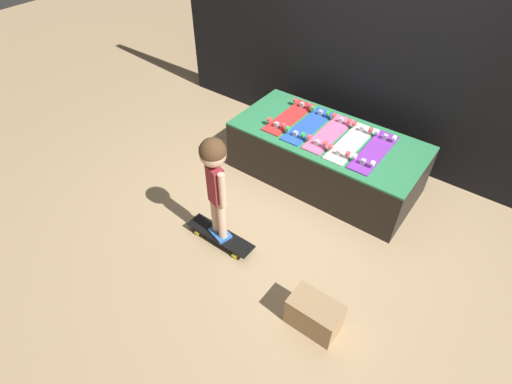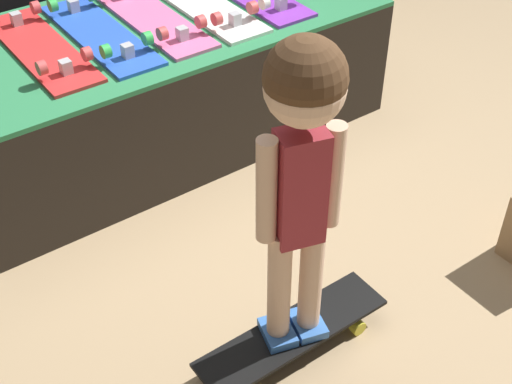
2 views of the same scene
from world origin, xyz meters
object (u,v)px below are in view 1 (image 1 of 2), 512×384
(skateboard_pink_on_rack, at_px, (329,133))
(skateboard_white_on_rack, at_px, (350,142))
(skateboard_on_floor, at_px, (220,236))
(skateboard_red_on_rack, at_px, (290,116))
(storage_box, at_px, (314,314))
(child, at_px, (215,173))
(skateboard_blue_on_rack, at_px, (308,125))
(skateboard_purple_on_rack, at_px, (374,151))

(skateboard_pink_on_rack, height_order, skateboard_white_on_rack, same)
(skateboard_on_floor, bearing_deg, skateboard_red_on_rack, 97.74)
(skateboard_white_on_rack, xyz_separation_m, storage_box, (0.56, -1.54, -0.44))
(skateboard_white_on_rack, relative_size, skateboard_on_floor, 1.09)
(skateboard_white_on_rack, bearing_deg, child, -111.86)
(skateboard_blue_on_rack, height_order, skateboard_white_on_rack, same)
(skateboard_pink_on_rack, xyz_separation_m, storage_box, (0.80, -1.56, -0.44))
(child, bearing_deg, skateboard_blue_on_rack, 103.66)
(skateboard_red_on_rack, xyz_separation_m, storage_box, (1.29, -1.58, -0.44))
(skateboard_white_on_rack, relative_size, storage_box, 1.88)
(skateboard_red_on_rack, xyz_separation_m, skateboard_blue_on_rack, (0.24, -0.02, 0.00))
(skateboard_pink_on_rack, relative_size, child, 0.71)
(skateboard_purple_on_rack, bearing_deg, child, -120.05)
(skateboard_red_on_rack, xyz_separation_m, skateboard_white_on_rack, (0.72, -0.04, 0.00))
(storage_box, bearing_deg, skateboard_red_on_rack, 129.18)
(skateboard_pink_on_rack, bearing_deg, skateboard_blue_on_rack, -179.88)
(skateboard_blue_on_rack, xyz_separation_m, skateboard_purple_on_rack, (0.72, -0.01, 0.00))
(skateboard_on_floor, xyz_separation_m, storage_box, (1.10, -0.21, 0.06))
(skateboard_pink_on_rack, distance_m, skateboard_on_floor, 1.47)
(skateboard_on_floor, height_order, child, child)
(skateboard_pink_on_rack, xyz_separation_m, skateboard_purple_on_rack, (0.48, -0.01, 0.00))
(skateboard_blue_on_rack, relative_size, skateboard_on_floor, 1.09)
(skateboard_red_on_rack, height_order, skateboard_white_on_rack, same)
(skateboard_red_on_rack, distance_m, skateboard_blue_on_rack, 0.24)
(skateboard_white_on_rack, height_order, child, child)
(skateboard_blue_on_rack, bearing_deg, skateboard_purple_on_rack, -0.65)
(skateboard_white_on_rack, bearing_deg, skateboard_blue_on_rack, 178.18)
(skateboard_blue_on_rack, relative_size, child, 0.71)
(skateboard_on_floor, bearing_deg, skateboard_pink_on_rack, 77.68)
(skateboard_purple_on_rack, bearing_deg, skateboard_pink_on_rack, 178.97)
(child, relative_size, storage_box, 2.66)
(skateboard_purple_on_rack, bearing_deg, skateboard_red_on_rack, 178.19)
(skateboard_pink_on_rack, xyz_separation_m, skateboard_white_on_rack, (0.24, -0.02, 0.00))
(skateboard_red_on_rack, relative_size, child, 0.71)
(skateboard_red_on_rack, bearing_deg, skateboard_white_on_rack, -2.97)
(child, distance_m, storage_box, 1.31)
(skateboard_white_on_rack, distance_m, child, 1.46)
(skateboard_blue_on_rack, bearing_deg, skateboard_on_floor, -92.30)
(child, bearing_deg, skateboard_white_on_rack, 84.10)
(skateboard_on_floor, distance_m, child, 0.75)
(skateboard_red_on_rack, distance_m, skateboard_pink_on_rack, 0.48)
(skateboard_pink_on_rack, height_order, skateboard_on_floor, skateboard_pink_on_rack)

